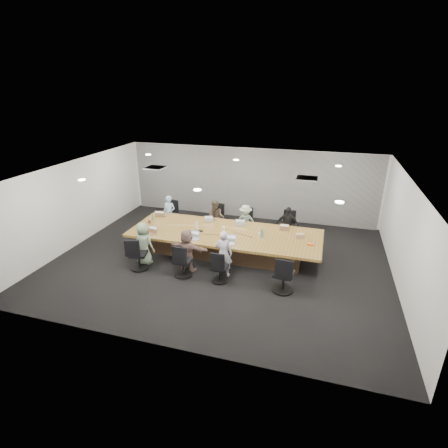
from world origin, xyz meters
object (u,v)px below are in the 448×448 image
(chair_1, at_px, (219,221))
(laptop_3, at_px, (285,229))
(canvas_bag, at_px, (300,236))
(bottle_clear, at_px, (197,225))
(laptop_0, at_px, (163,215))
(bottle_green_right, at_px, (262,233))
(person_0, at_px, (169,213))
(chair_0, at_px, (174,216))
(chair_5, at_px, (183,263))
(person_2, at_px, (245,222))
(laptop_1, at_px, (211,220))
(person_5, at_px, (187,250))
(person_1, at_px, (216,218))
(snack_packet, at_px, (310,244))
(laptop_5, at_px, (194,239))
(bottle_green_left, at_px, (153,217))
(person_3, at_px, (287,225))
(mug_brown, at_px, (149,221))
(person_4, at_px, (144,244))
(person_6, at_px, (223,253))
(conference_table, at_px, (225,242))
(laptop_4, at_px, (152,234))
(chair_2, at_px, (248,225))
(chair_3, at_px, (288,228))
(chair_4, at_px, (139,256))
(chair_6, at_px, (220,270))
(chair_7, at_px, (283,277))
(stapler, at_px, (227,241))
(laptop_2, at_px, (242,224))

(chair_1, xyz_separation_m, laptop_3, (2.52, -0.90, 0.35))
(chair_1, relative_size, laptop_3, 2.76)
(canvas_bag, bearing_deg, bottle_clear, -175.97)
(laptop_0, xyz_separation_m, bottle_green_right, (3.74, -0.88, 0.13))
(person_0, bearing_deg, laptop_3, -6.51)
(chair_0, height_order, chair_5, chair_5)
(person_0, xyz_separation_m, person_2, (2.90, 0.00, -0.03))
(laptop_1, relative_size, person_5, 0.23)
(person_0, height_order, person_1, person_1)
(person_2, height_order, bottle_green_right, person_2)
(snack_packet, bearing_deg, laptop_1, 163.57)
(chair_1, height_order, laptop_5, chair_1)
(bottle_green_left, bearing_deg, chair_5, -45.60)
(chair_5, distance_m, person_3, 3.97)
(laptop_0, distance_m, mug_brown, 0.79)
(person_4, bearing_deg, person_2, -121.99)
(chair_0, height_order, snack_packet, snack_packet)
(person_1, relative_size, person_6, 0.93)
(chair_5, distance_m, laptop_1, 2.53)
(laptop_0, distance_m, canvas_bag, 4.89)
(conference_table, bearing_deg, laptop_4, -159.35)
(chair_2, height_order, chair_3, chair_3)
(chair_3, bearing_deg, laptop_3, 88.16)
(person_1, relative_size, laptop_5, 4.36)
(chair_2, height_order, laptop_1, laptop_1)
(chair_2, bearing_deg, person_1, 31.69)
(conference_table, bearing_deg, chair_3, 43.47)
(bottle_green_right, xyz_separation_m, canvas_bag, (1.12, 0.29, -0.07))
(laptop_0, relative_size, bottle_clear, 1.45)
(chair_5, xyz_separation_m, laptop_1, (-0.00, 2.50, 0.36))
(chair_4, distance_m, laptop_1, 2.88)
(chair_5, xyz_separation_m, bottle_green_left, (-1.92, 1.96, 0.47))
(person_4, height_order, bottle_green_left, person_4)
(conference_table, height_order, chair_4, chair_4)
(chair_6, xyz_separation_m, laptop_3, (1.44, 2.50, 0.39))
(laptop_1, bearing_deg, person_3, 177.48)
(chair_7, distance_m, bottle_green_left, 5.15)
(person_1, bearing_deg, laptop_0, -166.42)
(bottle_green_left, bearing_deg, chair_0, 85.96)
(chair_1, relative_size, stapler, 5.66)
(laptop_0, xyz_separation_m, stapler, (2.83, -1.50, 0.02))
(conference_table, bearing_deg, bottle_green_right, -3.70)
(chair_7, xyz_separation_m, laptop_3, (-0.30, 2.50, 0.32))
(person_2, xyz_separation_m, person_6, (0.01, -2.70, 0.08))
(chair_7, relative_size, stapler, 5.95)
(laptop_2, bearing_deg, bottle_clear, 25.27)
(chair_4, relative_size, stapler, 5.63)
(person_0, height_order, laptop_2, person_0)
(stapler, bearing_deg, canvas_bag, 37.26)
(conference_table, distance_m, chair_6, 1.74)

